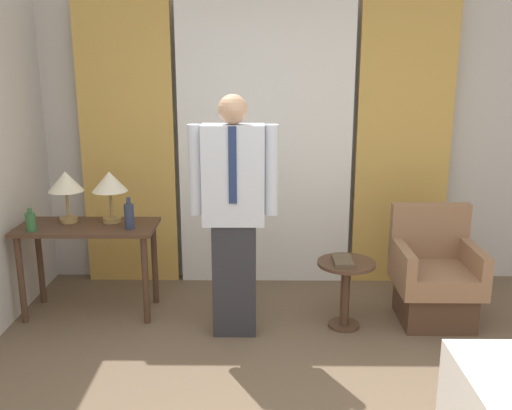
# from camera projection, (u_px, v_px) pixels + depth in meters

# --- Properties ---
(wall_back) EXTENTS (10.00, 0.06, 2.70)m
(wall_back) POSITION_uv_depth(u_px,v_px,m) (265.00, 135.00, 5.19)
(wall_back) COLOR beige
(wall_back) RESTS_ON ground_plane
(curtain_sheer_center) EXTENTS (1.54, 0.06, 2.58)m
(curtain_sheer_center) POSITION_uv_depth(u_px,v_px,m) (265.00, 144.00, 5.07)
(curtain_sheer_center) COLOR white
(curtain_sheer_center) RESTS_ON ground_plane
(curtain_drape_left) EXTENTS (0.83, 0.06, 2.58)m
(curtain_drape_left) POSITION_uv_depth(u_px,v_px,m) (128.00, 144.00, 5.09)
(curtain_drape_left) COLOR gold
(curtain_drape_left) RESTS_ON ground_plane
(curtain_drape_right) EXTENTS (0.83, 0.06, 2.58)m
(curtain_drape_right) POSITION_uv_depth(u_px,v_px,m) (403.00, 144.00, 5.06)
(curtain_drape_right) COLOR gold
(curtain_drape_right) RESTS_ON ground_plane
(desk) EXTENTS (1.09, 0.51, 0.74)m
(desk) POSITION_uv_depth(u_px,v_px,m) (88.00, 241.00, 4.55)
(desk) COLOR #4C3323
(desk) RESTS_ON ground_plane
(table_lamp_left) EXTENTS (0.28, 0.28, 0.42)m
(table_lamp_left) POSITION_uv_depth(u_px,v_px,m) (66.00, 184.00, 4.53)
(table_lamp_left) COLOR #9E7F47
(table_lamp_left) RESTS_ON desk
(table_lamp_right) EXTENTS (0.28, 0.28, 0.42)m
(table_lamp_right) POSITION_uv_depth(u_px,v_px,m) (110.00, 184.00, 4.53)
(table_lamp_right) COLOR #9E7F47
(table_lamp_right) RESTS_ON desk
(bottle_near_edge) EXTENTS (0.08, 0.08, 0.18)m
(bottle_near_edge) POSITION_uv_depth(u_px,v_px,m) (31.00, 221.00, 4.35)
(bottle_near_edge) COLOR #336638
(bottle_near_edge) RESTS_ON desk
(bottle_by_lamp) EXTENTS (0.08, 0.08, 0.25)m
(bottle_by_lamp) POSITION_uv_depth(u_px,v_px,m) (129.00, 216.00, 4.40)
(bottle_by_lamp) COLOR #2D3851
(bottle_by_lamp) RESTS_ON desk
(person) EXTENTS (0.64, 0.22, 1.79)m
(person) POSITION_uv_depth(u_px,v_px,m) (234.00, 208.00, 4.11)
(person) COLOR #2D2D33
(person) RESTS_ON ground_plane
(armchair) EXTENTS (0.63, 0.62, 0.90)m
(armchair) POSITION_uv_depth(u_px,v_px,m) (434.00, 280.00, 4.50)
(armchair) COLOR #4C3323
(armchair) RESTS_ON ground_plane
(side_table) EXTENTS (0.44, 0.44, 0.53)m
(side_table) POSITION_uv_depth(u_px,v_px,m) (346.00, 283.00, 4.36)
(side_table) COLOR #4C3323
(side_table) RESTS_ON ground_plane
(book) EXTENTS (0.14, 0.25, 0.03)m
(book) POSITION_uv_depth(u_px,v_px,m) (343.00, 261.00, 4.30)
(book) COLOR brown
(book) RESTS_ON side_table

